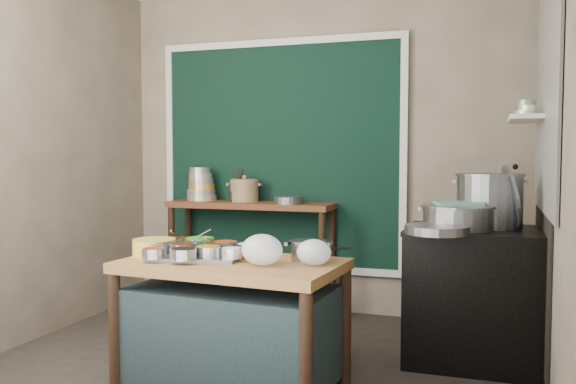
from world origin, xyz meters
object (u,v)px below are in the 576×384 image
(saucepan, at_px, (309,251))
(stove_block, at_px, (478,298))
(prep_table, at_px, (232,325))
(ceramic_crock, at_px, (245,192))
(back_counter, at_px, (251,257))
(utensil_cup, at_px, (239,196))
(stock_pot, at_px, (489,200))
(condiment_tray, at_px, (197,256))
(yellow_basin, at_px, (154,247))
(steamer, at_px, (458,217))

(saucepan, bearing_deg, stove_block, 20.42)
(prep_table, height_order, ceramic_crock, ceramic_crock)
(back_counter, distance_m, ceramic_crock, 0.57)
(utensil_cup, xyz_separation_m, stock_pot, (2.07, -0.61, 0.06))
(prep_table, height_order, condiment_tray, condiment_tray)
(condiment_tray, relative_size, saucepan, 2.38)
(back_counter, relative_size, yellow_basin, 5.59)
(stove_block, bearing_deg, ceramic_crock, 158.95)
(ceramic_crock, bearing_deg, yellow_basin, -86.31)
(prep_table, bearing_deg, stock_pot, 41.20)
(utensil_cup, relative_size, stock_pot, 0.33)
(prep_table, height_order, steamer, steamer)
(back_counter, xyz_separation_m, saucepan, (0.98, -1.53, 0.33))
(stock_pot, height_order, steamer, stock_pot)
(condiment_tray, height_order, utensil_cup, utensil_cup)
(yellow_basin, relative_size, ceramic_crock, 0.99)
(prep_table, distance_m, ceramic_crock, 1.92)
(stock_pot, bearing_deg, utensil_cup, 163.49)
(stove_block, xyz_separation_m, ceramic_crock, (-1.97, 0.76, 0.61))
(back_counter, xyz_separation_m, yellow_basin, (0.04, -1.64, 0.32))
(yellow_basin, bearing_deg, stock_pot, 28.28)
(stove_block, relative_size, steamer, 1.88)
(prep_table, height_order, stove_block, stove_block)
(ceramic_crock, bearing_deg, stove_block, -21.05)
(back_counter, distance_m, utensil_cup, 0.53)
(prep_table, height_order, utensil_cup, utensil_cup)
(condiment_tray, bearing_deg, ceramic_crock, 103.42)
(prep_table, height_order, yellow_basin, yellow_basin)
(utensil_cup, bearing_deg, stock_pot, -16.51)
(ceramic_crock, xyz_separation_m, stock_pot, (2.03, -0.64, 0.02))
(steamer, bearing_deg, saucepan, -136.78)
(yellow_basin, relative_size, saucepan, 1.19)
(prep_table, xyz_separation_m, ceramic_crock, (-0.63, 1.69, 0.66))
(saucepan, bearing_deg, stock_pot, 22.61)
(yellow_basin, xyz_separation_m, saucepan, (0.94, 0.11, 0.01))
(back_counter, xyz_separation_m, steamer, (1.77, -0.79, 0.48))
(condiment_tray, bearing_deg, utensil_cup, 105.13)
(condiment_tray, height_order, saucepan, saucepan)
(utensil_cup, distance_m, ceramic_crock, 0.07)
(prep_table, distance_m, yellow_basin, 0.67)
(back_counter, relative_size, saucepan, 6.63)
(yellow_basin, distance_m, utensil_cup, 1.66)
(prep_table, relative_size, steamer, 2.62)
(stove_block, xyz_separation_m, yellow_basin, (-1.86, -0.91, 0.37))
(yellow_basin, relative_size, steamer, 0.54)
(back_counter, height_order, ceramic_crock, ceramic_crock)
(back_counter, xyz_separation_m, ceramic_crock, (-0.07, 0.03, 0.56))
(condiment_tray, bearing_deg, stove_block, 30.41)
(stove_block, relative_size, yellow_basin, 3.47)
(back_counter, relative_size, ceramic_crock, 5.54)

